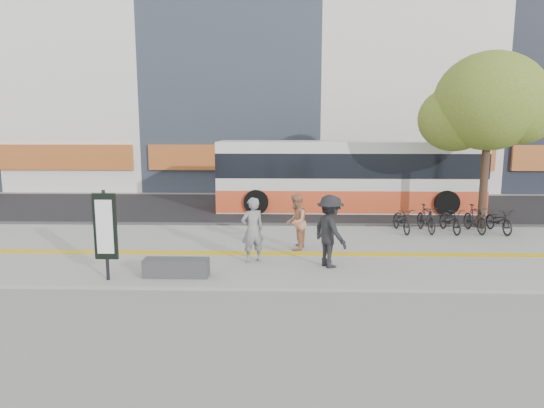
{
  "coord_description": "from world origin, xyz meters",
  "views": [
    {
      "loc": [
        0.09,
        -12.55,
        3.8
      ],
      "look_at": [
        -0.32,
        2.0,
        1.38
      ],
      "focal_mm": 31.65,
      "sensor_mm": 36.0,
      "label": 1
    }
  ],
  "objects_px": {
    "street_tree": "(488,104)",
    "seated_woman": "(252,230)",
    "bench": "(176,268)",
    "pedestrian_tan": "(296,222)",
    "pedestrian_dark": "(330,231)",
    "bus": "(348,178)",
    "signboard": "(105,228)"
  },
  "relations": [
    {
      "from": "bench",
      "to": "street_tree",
      "type": "height_order",
      "value": "street_tree"
    },
    {
      "from": "pedestrian_dark",
      "to": "signboard",
      "type": "bearing_deg",
      "value": 72.97
    },
    {
      "from": "bench",
      "to": "pedestrian_tan",
      "type": "xyz_separation_m",
      "value": [
        3.01,
        2.7,
        0.62
      ]
    },
    {
      "from": "bus",
      "to": "pedestrian_dark",
      "type": "relative_size",
      "value": 5.93
    },
    {
      "from": "street_tree",
      "to": "seated_woman",
      "type": "height_order",
      "value": "street_tree"
    },
    {
      "from": "bus",
      "to": "pedestrian_tan",
      "type": "bearing_deg",
      "value": -109.06
    },
    {
      "from": "bench",
      "to": "seated_woman",
      "type": "relative_size",
      "value": 0.9
    },
    {
      "from": "pedestrian_tan",
      "to": "pedestrian_dark",
      "type": "bearing_deg",
      "value": 38.05
    },
    {
      "from": "street_tree",
      "to": "seated_woman",
      "type": "relative_size",
      "value": 3.54
    },
    {
      "from": "street_tree",
      "to": "signboard",
      "type": "bearing_deg",
      "value": -150.93
    },
    {
      "from": "signboard",
      "to": "pedestrian_tan",
      "type": "relative_size",
      "value": 1.31
    },
    {
      "from": "bench",
      "to": "pedestrian_dark",
      "type": "bearing_deg",
      "value": 13.92
    },
    {
      "from": "bench",
      "to": "seated_woman",
      "type": "height_order",
      "value": "seated_woman"
    },
    {
      "from": "bus",
      "to": "seated_woman",
      "type": "xyz_separation_m",
      "value": [
        -3.63,
        -8.35,
        -0.51
      ]
    },
    {
      "from": "seated_woman",
      "to": "pedestrian_dark",
      "type": "bearing_deg",
      "value": 142.79
    },
    {
      "from": "bus",
      "to": "pedestrian_dark",
      "type": "height_order",
      "value": "bus"
    },
    {
      "from": "bus",
      "to": "pedestrian_tan",
      "type": "relative_size",
      "value": 6.75
    },
    {
      "from": "seated_woman",
      "to": "street_tree",
      "type": "bearing_deg",
      "value": -176.15
    },
    {
      "from": "pedestrian_tan",
      "to": "pedestrian_dark",
      "type": "xyz_separation_m",
      "value": [
        0.86,
        -1.74,
        0.12
      ]
    },
    {
      "from": "bench",
      "to": "signboard",
      "type": "distance_m",
      "value": 1.94
    },
    {
      "from": "street_tree",
      "to": "pedestrian_dark",
      "type": "relative_size",
      "value": 3.29
    },
    {
      "from": "pedestrian_tan",
      "to": "bus",
      "type": "bearing_deg",
      "value": 172.86
    },
    {
      "from": "street_tree",
      "to": "seated_woman",
      "type": "distance_m",
      "value": 9.9
    },
    {
      "from": "signboard",
      "to": "seated_woman",
      "type": "distance_m",
      "value": 3.8
    },
    {
      "from": "bench",
      "to": "pedestrian_dark",
      "type": "height_order",
      "value": "pedestrian_dark"
    },
    {
      "from": "street_tree",
      "to": "pedestrian_dark",
      "type": "distance_m",
      "value": 8.52
    },
    {
      "from": "street_tree",
      "to": "pedestrian_tan",
      "type": "distance_m",
      "value": 8.35
    },
    {
      "from": "bench",
      "to": "street_tree",
      "type": "bearing_deg",
      "value": 31.62
    },
    {
      "from": "seated_woman",
      "to": "pedestrian_tan",
      "type": "bearing_deg",
      "value": -158.37
    },
    {
      "from": "seated_woman",
      "to": "pedestrian_dark",
      "type": "height_order",
      "value": "pedestrian_dark"
    },
    {
      "from": "signboard",
      "to": "bus",
      "type": "xyz_separation_m",
      "value": [
        7.03,
        10.01,
        0.11
      ]
    },
    {
      "from": "street_tree",
      "to": "bus",
      "type": "height_order",
      "value": "street_tree"
    }
  ]
}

